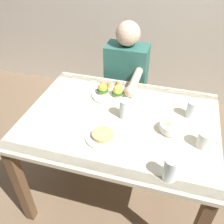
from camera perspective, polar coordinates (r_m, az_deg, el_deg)
The scene contains 11 objects.
ground_plane at distance 2.08m, azimuth 1.45°, elevation -17.40°, with size 6.00×6.00×0.00m, color #7F664C.
dining_table at distance 1.60m, azimuth 1.80°, elevation -4.44°, with size 1.20×0.90×0.74m.
eggs_benedict_plate at distance 1.73m, azimuth -0.31°, elevation 4.75°, with size 0.27×0.27×0.09m.
fruit_bowl at distance 1.46m, azimuth 13.41°, elevation -3.59°, with size 0.12×0.12×0.06m.
coffee_mug at distance 1.41m, azimuth 20.92°, elevation -5.97°, with size 0.11×0.08×0.09m.
fork at distance 1.51m, azimuth -15.28°, elevation -3.68°, with size 0.15×0.06×0.00m.
water_glass_near at distance 1.21m, azimuth 13.46°, elevation -13.06°, with size 0.07×0.07×0.13m.
water_glass_far at distance 1.51m, azimuth 3.04°, elevation 0.52°, with size 0.07×0.07×0.13m.
water_glass_extra at distance 1.60m, azimuth 18.11°, elevation 0.43°, with size 0.07×0.07×0.11m.
side_plate at distance 1.39m, azimuth -2.15°, elevation -5.57°, with size 0.20×0.20×0.04m.
diner_person at distance 2.08m, azimuth 3.24°, elevation 7.26°, with size 0.34×0.54×1.14m.
Camera 1 is at (0.28, -1.15, 1.72)m, focal length 39.23 mm.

